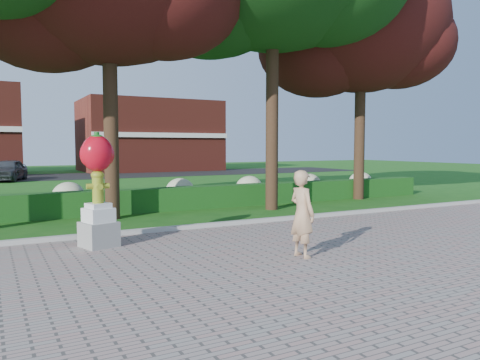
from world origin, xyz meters
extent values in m
plane|color=#195214|center=(0.00, 0.00, 0.00)|extent=(100.00, 100.00, 0.00)
cube|color=gray|center=(0.00, -4.00, 0.02)|extent=(40.00, 14.00, 0.04)
cube|color=#ADADA5|center=(0.00, 3.00, 0.07)|extent=(40.00, 0.18, 0.15)
cube|color=#154413|center=(0.00, 7.00, 0.40)|extent=(24.00, 0.70, 0.80)
ellipsoid|color=beige|center=(-3.00, 8.00, 0.55)|extent=(1.10, 1.10, 0.99)
ellipsoid|color=beige|center=(1.00, 8.00, 0.55)|extent=(1.10, 1.10, 0.99)
ellipsoid|color=beige|center=(4.00, 8.00, 0.55)|extent=(1.10, 1.10, 0.99)
ellipsoid|color=beige|center=(7.00, 8.00, 0.55)|extent=(1.10, 1.10, 0.99)
ellipsoid|color=beige|center=(10.00, 8.00, 0.55)|extent=(1.10, 1.10, 0.99)
cube|color=black|center=(0.00, 28.00, 0.01)|extent=(50.00, 8.00, 0.02)
cube|color=maroon|center=(8.00, 34.00, 3.20)|extent=(12.00, 8.00, 6.40)
cylinder|color=black|center=(-2.00, 6.00, 3.08)|extent=(0.44, 0.44, 6.16)
ellipsoid|color=black|center=(-3.65, 6.88, 6.60)|extent=(5.28, 5.28, 4.22)
cylinder|color=black|center=(3.50, 5.50, 3.64)|extent=(0.44, 0.44, 7.28)
cylinder|color=black|center=(8.50, 6.50, 2.94)|extent=(0.44, 0.44, 5.88)
ellipsoid|color=black|center=(8.50, 6.50, 7.35)|extent=(7.39, 6.72, 5.71)
ellipsoid|color=black|center=(6.92, 7.34, 6.30)|extent=(5.04, 5.04, 4.03)
ellipsoid|color=black|center=(9.97, 5.87, 6.51)|extent=(4.62, 4.62, 3.70)
cube|color=gray|center=(-3.26, 1.88, 0.31)|extent=(0.85, 0.85, 0.55)
cube|color=silver|center=(-3.26, 1.88, 0.74)|extent=(0.68, 0.68, 0.31)
cube|color=silver|center=(-3.26, 1.88, 0.95)|extent=(0.55, 0.55, 0.11)
cylinder|color=olive|center=(-3.26, 1.88, 1.31)|extent=(0.24, 0.24, 0.61)
ellipsoid|color=olive|center=(-3.26, 1.88, 1.62)|extent=(0.29, 0.29, 0.20)
cylinder|color=olive|center=(-3.44, 1.88, 1.38)|extent=(0.13, 0.12, 0.12)
cylinder|color=olive|center=(-3.09, 1.88, 1.38)|extent=(0.13, 0.12, 0.12)
cylinder|color=olive|center=(-3.26, 1.72, 1.38)|extent=(0.13, 0.13, 0.13)
cylinder|color=olive|center=(-3.26, 1.88, 1.71)|extent=(0.09, 0.09, 0.05)
ellipsoid|color=red|center=(-3.26, 1.88, 2.09)|extent=(0.69, 0.62, 0.80)
ellipsoid|color=red|center=(-3.46, 1.88, 2.07)|extent=(0.34, 0.34, 0.51)
ellipsoid|color=red|center=(-3.07, 1.88, 2.07)|extent=(0.34, 0.34, 0.51)
cylinder|color=#166219|center=(-3.26, 1.88, 2.48)|extent=(0.11, 0.11, 0.13)
ellipsoid|color=#166219|center=(-3.26, 1.88, 2.45)|extent=(0.26, 0.26, 0.09)
imported|color=tan|center=(0.10, -1.01, 0.91)|extent=(0.46, 0.66, 1.73)
imported|color=#3B3E42|center=(-4.23, 25.08, 0.73)|extent=(2.85, 4.45, 1.41)
camera|label=1|loc=(-5.36, -8.51, 2.24)|focal=35.00mm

